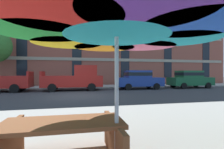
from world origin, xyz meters
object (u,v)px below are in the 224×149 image
Objects in this scene: pickup_red_midblock at (75,79)px; picnic_table at (63,140)px; sedan_green at (190,79)px; patio_umbrella at (117,22)px; sedan_blue at (139,79)px.

pickup_red_midblock is 12.46m from picnic_table.
sedan_green is 1.35× the size of patio_umbrella.
patio_umbrella is at bearing -87.35° from pickup_red_midblock.
patio_umbrella is 1.92m from picnic_table.
pickup_red_midblock reaches higher than sedan_green.
pickup_red_midblock is at bearing 180.00° from sedan_green.
pickup_red_midblock is 11.49m from sedan_green.
patio_umbrella reaches higher than picnic_table.
patio_umbrella reaches higher than pickup_red_midblock.
patio_umbrella is 1.80× the size of picnic_table.
pickup_red_midblock is 2.81× the size of picnic_table.
sedan_blue is at bearing 67.24° from patio_umbrella.
patio_umbrella is (-10.90, -12.70, 1.28)m from sedan_green.
picnic_table is at bearing -90.82° from pickup_red_midblock.
pickup_red_midblock is 12.77m from patio_umbrella.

